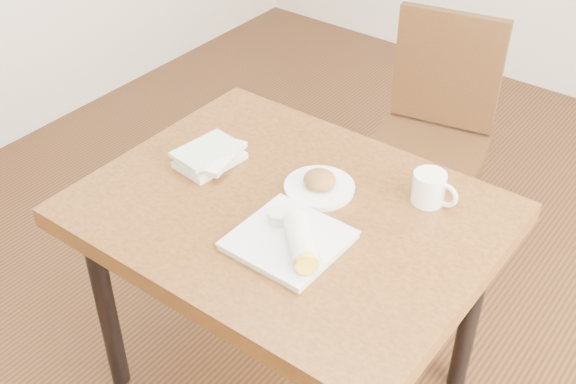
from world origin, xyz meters
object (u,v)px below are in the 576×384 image
Objects in this scene: coffee_mug at (430,188)px; book_stack at (211,156)px; chair_far at (434,125)px; plate_burrito at (293,240)px; table at (288,230)px; plate_scone at (319,185)px.

coffee_mug is 0.63× the size of book_stack.
chair_far is 6.98× the size of coffee_mug.
chair_far reaches higher than coffee_mug.
plate_burrito is at bearing -82.98° from chair_far.
table is 1.17× the size of chair_far.
plate_scone is 0.31m from coffee_mug.
coffee_mug is at bearing 20.06° from book_stack.
chair_far is (-0.02, 0.94, -0.12)m from table.
coffee_mug reaches higher than book_stack.
chair_far reaches higher than table.
coffee_mug is 0.49× the size of plate_burrito.
chair_far is 0.98m from book_stack.
plate_scone is (0.04, -0.82, 0.22)m from chair_far.
plate_scone is 0.26m from plate_burrito.
chair_far is at bearing 71.99° from book_stack.
plate_scone is 0.92× the size of book_stack.
table is at bearing 130.86° from plate_burrito.
plate_burrito is at bearing -49.14° from table.
book_stack is at bearing 159.25° from plate_burrito.
plate_burrito is (0.09, -0.24, 0.01)m from plate_scone.
plate_scone reaches higher than table.
plate_scone is 1.48× the size of coffee_mug.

